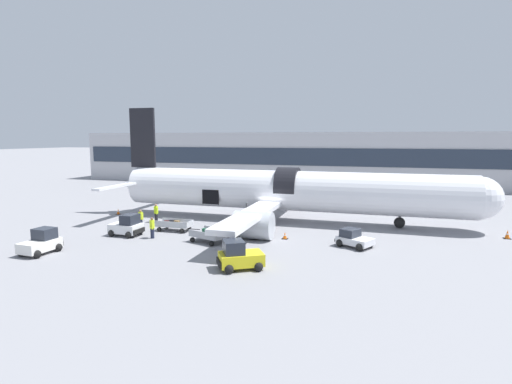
% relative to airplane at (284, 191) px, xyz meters
% --- Properties ---
extents(ground_plane, '(500.00, 500.00, 0.00)m').
position_rel_airplane_xyz_m(ground_plane, '(-0.82, -2.16, -2.91)').
color(ground_plane, gray).
extents(terminal_strip, '(88.99, 13.51, 8.93)m').
position_rel_airplane_xyz_m(terminal_strip, '(-0.82, 34.74, 1.56)').
color(terminal_strip, '#B2B2B7').
rests_on(terminal_strip, ground_plane).
extents(airplane, '(36.91, 28.15, 11.09)m').
position_rel_airplane_xyz_m(airplane, '(0.00, 0.00, 0.00)').
color(airplane, silver).
rests_on(airplane, ground_plane).
extents(baggage_tug_lead, '(2.07, 2.80, 1.72)m').
position_rel_airplane_xyz_m(baggage_tug_lead, '(-13.64, -15.66, -2.18)').
color(baggage_tug_lead, silver).
rests_on(baggage_tug_lead, ground_plane).
extents(baggage_tug_mid, '(2.64, 2.15, 1.77)m').
position_rel_airplane_xyz_m(baggage_tug_mid, '(-11.00, -9.48, -2.16)').
color(baggage_tug_mid, white).
rests_on(baggage_tug_mid, ground_plane).
extents(baggage_tug_rear, '(3.15, 2.79, 1.80)m').
position_rel_airplane_xyz_m(baggage_tug_rear, '(0.66, -14.78, -2.14)').
color(baggage_tug_rear, yellow).
rests_on(baggage_tug_rear, ground_plane).
extents(baggage_tug_spare, '(2.97, 2.67, 1.30)m').
position_rel_airplane_xyz_m(baggage_tug_spare, '(7.09, -7.52, -2.34)').
color(baggage_tug_spare, silver).
rests_on(baggage_tug_spare, ground_plane).
extents(baggage_cart_loading, '(3.97, 1.79, 0.94)m').
position_rel_airplane_xyz_m(baggage_cart_loading, '(-8.02, -6.84, -2.43)').
color(baggage_cart_loading, '#B7BABF').
rests_on(baggage_cart_loading, ground_plane).
extents(baggage_cart_queued, '(3.80, 2.73, 0.96)m').
position_rel_airplane_xyz_m(baggage_cart_queued, '(-3.53, -9.40, -2.42)').
color(baggage_cart_queued, '#999BA0').
rests_on(baggage_cart_queued, ground_plane).
extents(ground_crew_loader_a, '(0.57, 0.57, 1.77)m').
position_rel_airplane_xyz_m(ground_crew_loader_a, '(-11.46, -4.18, -1.98)').
color(ground_crew_loader_a, black).
rests_on(ground_crew_loader_a, ground_plane).
extents(ground_crew_loader_b, '(0.53, 0.57, 1.71)m').
position_rel_airplane_xyz_m(ground_crew_loader_b, '(-8.50, -9.71, -2.01)').
color(ground_crew_loader_b, '#1E2338').
rests_on(ground_crew_loader_b, ground_plane).
extents(ground_crew_driver, '(0.48, 0.60, 1.71)m').
position_rel_airplane_xyz_m(ground_crew_driver, '(-11.33, -6.98, -2.01)').
color(ground_crew_driver, '#1E2338').
rests_on(ground_crew_driver, ground_plane).
extents(safety_cone_nose, '(0.52, 0.52, 0.71)m').
position_rel_airplane_xyz_m(safety_cone_nose, '(18.70, -1.53, -2.57)').
color(safety_cone_nose, black).
rests_on(safety_cone_nose, ground_plane).
extents(safety_cone_engine_left, '(0.50, 0.50, 0.72)m').
position_rel_airplane_xyz_m(safety_cone_engine_left, '(-0.25, -14.30, -2.57)').
color(safety_cone_engine_left, black).
rests_on(safety_cone_engine_left, ground_plane).
extents(safety_cone_wingtip, '(0.48, 0.48, 0.55)m').
position_rel_airplane_xyz_m(safety_cone_wingtip, '(1.72, -6.81, -2.65)').
color(safety_cone_wingtip, black).
rests_on(safety_cone_wingtip, ground_plane).
extents(safety_cone_tail, '(0.44, 0.44, 0.60)m').
position_rel_airplane_xyz_m(safety_cone_tail, '(-17.38, -1.88, -2.63)').
color(safety_cone_tail, black).
rests_on(safety_cone_tail, ground_plane).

